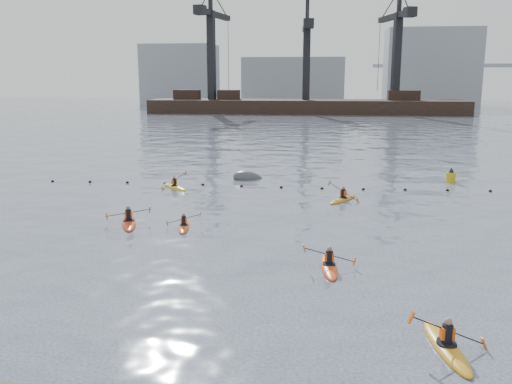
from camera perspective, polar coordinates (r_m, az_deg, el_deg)
ground at (r=19.15m, az=-5.58°, el=-12.75°), size 400.00×400.00×0.00m
float_line at (r=40.53m, az=0.58°, el=0.60°), size 33.24×0.73×0.24m
barge_pier at (r=127.18m, az=5.14°, el=9.10°), size 72.00×19.30×29.50m
skyline at (r=167.26m, az=6.52°, el=12.25°), size 141.00×28.00×22.00m
kayaker_0 at (r=29.79m, az=-7.60°, el=-3.56°), size 1.92×2.90×0.97m
kayaker_1 at (r=17.81m, az=19.40°, el=-15.01°), size 2.44×3.59×1.35m
kayaker_2 at (r=31.08m, az=-13.24°, el=-3.07°), size 2.37×3.70×1.18m
kayaker_3 at (r=36.53m, az=9.16°, el=-0.70°), size 2.24×3.25×1.34m
kayaker_4 at (r=23.61m, az=7.69°, el=-7.67°), size 2.30×3.42×1.17m
kayaker_5 at (r=40.60m, az=-8.58°, el=0.58°), size 2.63×2.63×1.27m
mooring_buoy at (r=43.83m, az=-0.84°, el=1.41°), size 3.02×2.23×1.74m
nav_buoy at (r=44.98m, az=19.82°, el=1.49°), size 0.71×0.71×1.30m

